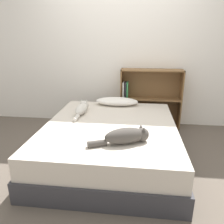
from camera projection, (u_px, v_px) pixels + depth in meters
The scene contains 7 objects.
ground_plane at pixel (111, 157), 2.77m from camera, with size 8.00×8.00×0.00m, color brown.
wall_back at pixel (120, 50), 3.58m from camera, with size 8.00×0.06×2.50m.
bed at pixel (111, 141), 2.69m from camera, with size 1.59×1.88×0.46m.
pillow at pixel (117, 101), 3.32m from camera, with size 0.64×0.28×0.12m.
cat_light at pixel (82, 108), 2.98m from camera, with size 0.14×0.55×0.15m.
cat_dark at pixel (127, 136), 2.12m from camera, with size 0.59×0.33×0.16m.
bookshelf at pixel (149, 97), 3.65m from camera, with size 0.99×0.26×0.96m.
Camera 1 is at (0.31, -2.41, 1.44)m, focal length 35.00 mm.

